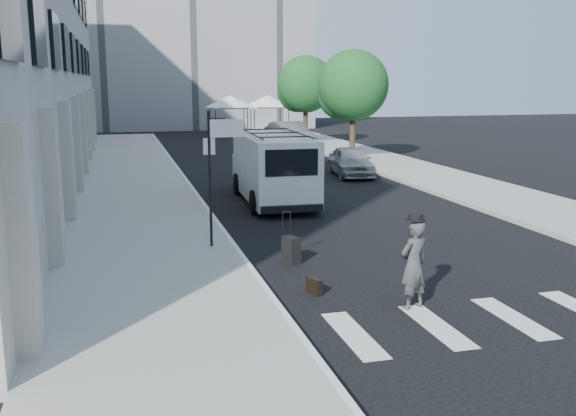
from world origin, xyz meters
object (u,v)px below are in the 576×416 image
suitcase (291,250)px  cargo_van (273,167)px  briefcase (314,286)px  parked_car_a (351,161)px  businessman (414,265)px  parked_car_b (290,135)px  parked_car_c (292,135)px

suitcase → cargo_van: bearing=60.5°
briefcase → parked_car_a: size_ratio=0.11×
businessman → suitcase: (-1.47, 3.67, -0.55)m
parked_car_b → businessman: bearing=-107.1°
businessman → briefcase: bearing=-59.1°
suitcase → parked_car_a: parked_car_a is taller
parked_car_a → businessman: bearing=-99.3°
briefcase → parked_car_b: bearing=58.1°
parked_car_a → briefcase: bearing=-105.8°
suitcase → parked_car_b: parked_car_b is taller
businessman → parked_car_b: size_ratio=0.34×
businessman → suitcase: 3.99m
parked_car_a → parked_car_c: bearing=92.7°
parked_car_a → parked_car_c: parked_car_a is taller
suitcase → briefcase: bearing=-112.5°
briefcase → cargo_van: (1.63, 10.36, 1.10)m
businessman → suitcase: businessman is taller
briefcase → businessman: bearing=-57.1°
cargo_van → briefcase: bearing=-96.5°
businessman → parked_car_b: 30.18m
parked_car_c → businessman: bearing=-103.9°
cargo_van → parked_car_c: 20.87m
suitcase → parked_car_c: 28.98m
businessman → briefcase: 2.20m
briefcase → suitcase: 2.35m
cargo_van → parked_car_b: cargo_van is taller
businessman → cargo_van: bearing=-109.8°
suitcase → parked_car_b: bearing=55.9°
parked_car_a → parked_car_b: parked_car_b is taller
briefcase → parked_car_a: 17.02m
suitcase → parked_car_b: (7.01, 26.00, 0.53)m
businessman → briefcase: (-1.61, 1.32, -0.72)m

